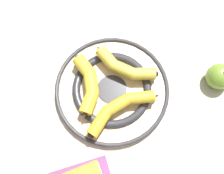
{
  "coord_description": "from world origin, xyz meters",
  "views": [
    {
      "loc": [
        0.0,
        0.2,
        0.68
      ],
      "look_at": [
        0.02,
        -0.01,
        0.03
      ],
      "focal_mm": 42.0,
      "sensor_mm": 36.0,
      "label": 1
    }
  ],
  "objects_px": {
    "decorative_bowl": "(112,89)",
    "apple": "(219,76)",
    "banana_c": "(88,85)",
    "banana_b": "(121,108)",
    "banana_a": "(123,67)"
  },
  "relations": [
    {
      "from": "decorative_bowl",
      "to": "banana_b",
      "type": "height_order",
      "value": "banana_b"
    },
    {
      "from": "banana_b",
      "to": "banana_c",
      "type": "distance_m",
      "value": 0.1
    },
    {
      "from": "banana_a",
      "to": "banana_c",
      "type": "xyz_separation_m",
      "value": [
        0.09,
        0.06,
        0.0
      ]
    },
    {
      "from": "decorative_bowl",
      "to": "apple",
      "type": "xyz_separation_m",
      "value": [
        -0.28,
        -0.05,
        0.02
      ]
    },
    {
      "from": "banana_c",
      "to": "apple",
      "type": "relative_size",
      "value": 2.16
    },
    {
      "from": "decorative_bowl",
      "to": "banana_b",
      "type": "bearing_deg",
      "value": 114.74
    },
    {
      "from": "banana_c",
      "to": "banana_a",
      "type": "bearing_deg",
      "value": -69.15
    },
    {
      "from": "banana_c",
      "to": "apple",
      "type": "xyz_separation_m",
      "value": [
        -0.34,
        -0.05,
        -0.01
      ]
    },
    {
      "from": "decorative_bowl",
      "to": "banana_c",
      "type": "bearing_deg",
      "value": 3.47
    },
    {
      "from": "decorative_bowl",
      "to": "apple",
      "type": "relative_size",
      "value": 3.78
    },
    {
      "from": "decorative_bowl",
      "to": "banana_c",
      "type": "xyz_separation_m",
      "value": [
        0.06,
        0.0,
        0.03
      ]
    },
    {
      "from": "decorative_bowl",
      "to": "apple",
      "type": "bearing_deg",
      "value": -169.79
    },
    {
      "from": "banana_b",
      "to": "apple",
      "type": "distance_m",
      "value": 0.28
    },
    {
      "from": "banana_a",
      "to": "decorative_bowl",
      "type": "bearing_deg",
      "value": -94.34
    },
    {
      "from": "decorative_bowl",
      "to": "banana_b",
      "type": "relative_size",
      "value": 1.7
    }
  ]
}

